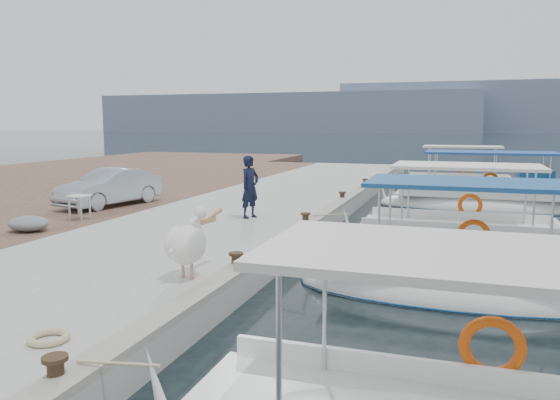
{
  "coord_description": "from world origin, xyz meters",
  "views": [
    {
      "loc": [
        3.7,
        -13.03,
        3.31
      ],
      "look_at": [
        -1.0,
        1.19,
        1.2
      ],
      "focal_mm": 35.0,
      "sensor_mm": 36.0,
      "label": 1
    }
  ],
  "objects_px": {
    "fishing_caique_e": "(457,189)",
    "fishing_caique_d": "(485,204)",
    "pelican": "(188,243)",
    "parked_car": "(110,187)",
    "fishing_caique_c": "(457,242)",
    "fisherman": "(250,187)",
    "fishing_caique_b": "(456,289)"
  },
  "relations": [
    {
      "from": "fishing_caique_d",
      "to": "parked_car",
      "type": "height_order",
      "value": "fishing_caique_d"
    },
    {
      "from": "fishing_caique_b",
      "to": "pelican",
      "type": "height_order",
      "value": "fishing_caique_b"
    },
    {
      "from": "fishing_caique_d",
      "to": "parked_car",
      "type": "bearing_deg",
      "value": -151.61
    },
    {
      "from": "fishing_caique_e",
      "to": "fishing_caique_b",
      "type": "bearing_deg",
      "value": -89.64
    },
    {
      "from": "fishing_caique_d",
      "to": "fisherman",
      "type": "distance_m",
      "value": 10.28
    },
    {
      "from": "pelican",
      "to": "parked_car",
      "type": "relative_size",
      "value": 0.42
    },
    {
      "from": "fishing_caique_b",
      "to": "fisherman",
      "type": "height_order",
      "value": "fisherman"
    },
    {
      "from": "fishing_caique_e",
      "to": "pelican",
      "type": "height_order",
      "value": "fishing_caique_e"
    },
    {
      "from": "fishing_caique_c",
      "to": "fishing_caique_e",
      "type": "relative_size",
      "value": 1.03
    },
    {
      "from": "fishing_caique_b",
      "to": "fishing_caique_d",
      "type": "bearing_deg",
      "value": 85.27
    },
    {
      "from": "fisherman",
      "to": "pelican",
      "type": "bearing_deg",
      "value": -147.21
    },
    {
      "from": "pelican",
      "to": "parked_car",
      "type": "bearing_deg",
      "value": 133.42
    },
    {
      "from": "pelican",
      "to": "fishing_caique_c",
      "type": "bearing_deg",
      "value": 54.17
    },
    {
      "from": "fishing_caique_c",
      "to": "parked_car",
      "type": "height_order",
      "value": "fishing_caique_c"
    },
    {
      "from": "fishing_caique_c",
      "to": "pelican",
      "type": "distance_m",
      "value": 8.05
    },
    {
      "from": "fishing_caique_e",
      "to": "fisherman",
      "type": "relative_size",
      "value": 3.27
    },
    {
      "from": "fishing_caique_b",
      "to": "parked_car",
      "type": "distance_m",
      "value": 12.51
    },
    {
      "from": "fishing_caique_d",
      "to": "fisherman",
      "type": "height_order",
      "value": "fisherman"
    },
    {
      "from": "fishing_caique_d",
      "to": "fishing_caique_e",
      "type": "distance_m",
      "value": 5.43
    },
    {
      "from": "fishing_caique_e",
      "to": "fisherman",
      "type": "height_order",
      "value": "fisherman"
    },
    {
      "from": "pelican",
      "to": "fishing_caique_d",
      "type": "bearing_deg",
      "value": 67.76
    },
    {
      "from": "parked_car",
      "to": "fishing_caique_d",
      "type": "bearing_deg",
      "value": 40.53
    },
    {
      "from": "fishing_caique_b",
      "to": "fishing_caique_c",
      "type": "relative_size",
      "value": 1.0
    },
    {
      "from": "fishing_caique_b",
      "to": "fishing_caique_e",
      "type": "distance_m",
      "value": 17.02
    },
    {
      "from": "fishing_caique_b",
      "to": "pelican",
      "type": "distance_m",
      "value": 5.24
    },
    {
      "from": "fishing_caique_b",
      "to": "fisherman",
      "type": "bearing_deg",
      "value": 144.75
    },
    {
      "from": "fishing_caique_c",
      "to": "parked_car",
      "type": "relative_size",
      "value": 1.64
    },
    {
      "from": "parked_car",
      "to": "fishing_caique_b",
      "type": "bearing_deg",
      "value": -11.55
    },
    {
      "from": "pelican",
      "to": "fisherman",
      "type": "bearing_deg",
      "value": 101.31
    },
    {
      "from": "pelican",
      "to": "parked_car",
      "type": "height_order",
      "value": "parked_car"
    },
    {
      "from": "fishing_caique_e",
      "to": "fishing_caique_d",
      "type": "bearing_deg",
      "value": -78.56
    },
    {
      "from": "fishing_caique_e",
      "to": "parked_car",
      "type": "distance_m",
      "value": 16.53
    }
  ]
}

